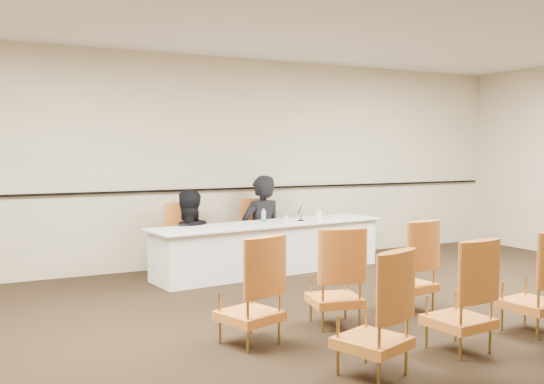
{
  "coord_description": "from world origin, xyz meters",
  "views": [
    {
      "loc": [
        -3.35,
        -4.18,
        1.67
      ],
      "look_at": [
        0.08,
        2.6,
        1.14
      ],
      "focal_mm": 40.0,
      "sensor_mm": 36.0,
      "label": 1
    }
  ],
  "objects": [
    {
      "name": "aud_chair_back_left",
      "position": [
        -0.71,
        -0.6,
        0.47
      ],
      "size": [
        0.64,
        0.64,
        0.95
      ],
      "primitive_type": null,
      "rotation": [
        0.0,
        0.0,
        0.34
      ],
      "color": "#AB4B1E",
      "rests_on": "ground"
    },
    {
      "name": "aud_chair_front_left",
      "position": [
        -1.22,
        0.47,
        0.47
      ],
      "size": [
        0.63,
        0.63,
        0.95
      ],
      "primitive_type": null,
      "rotation": [
        0.0,
        0.0,
        0.3
      ],
      "color": "#AB4B1E",
      "rests_on": "ground"
    },
    {
      "name": "aud_chair_back_mid",
      "position": [
        0.25,
        -0.47,
        0.47
      ],
      "size": [
        0.54,
        0.54,
        0.95
      ],
      "primitive_type": null,
      "rotation": [
        0.0,
        0.0,
        0.09
      ],
      "color": "#AB4B1E",
      "rests_on": "ground"
    },
    {
      "name": "panelist_second_chair",
      "position": [
        -0.73,
        3.53,
        0.47
      ],
      "size": [
        0.56,
        0.56,
        0.95
      ],
      "primitive_type": null,
      "rotation": [
        0.0,
        0.0,
        0.12
      ],
      "color": "#AB4B1E",
      "rests_on": "ground"
    },
    {
      "name": "aud_chair_front_mid",
      "position": [
        -0.27,
        0.6,
        0.47
      ],
      "size": [
        0.6,
        0.6,
        0.95
      ],
      "primitive_type": null,
      "rotation": [
        0.0,
        0.0,
        -0.22
      ],
      "color": "#AB4B1E",
      "rests_on": "ground"
    },
    {
      "name": "panelist_second",
      "position": [
        -0.73,
        3.53,
        0.32
      ],
      "size": [
        0.84,
        0.69,
        1.63
      ],
      "primitive_type": "imported",
      "rotation": [
        0.0,
        0.0,
        3.05
      ],
      "color": "black",
      "rests_on": "ground"
    },
    {
      "name": "drinking_glass",
      "position": [
        0.51,
        3.05,
        0.72
      ],
      "size": [
        0.08,
        0.08,
        0.1
      ],
      "primitive_type": "cylinder",
      "rotation": [
        0.0,
        0.0,
        -0.31
      ],
      "color": "silver",
      "rests_on": "panel_table"
    },
    {
      "name": "coffee_cup",
      "position": [
        1.05,
        3.08,
        0.74
      ],
      "size": [
        0.1,
        0.1,
        0.13
      ],
      "primitive_type": "cylinder",
      "rotation": [
        0.0,
        0.0,
        0.18
      ],
      "color": "white",
      "rests_on": "panel_table"
    },
    {
      "name": "floor",
      "position": [
        0.0,
        0.0,
        0.0
      ],
      "size": [
        10.0,
        10.0,
        0.0
      ],
      "primitive_type": "plane",
      "color": "black",
      "rests_on": "ground"
    },
    {
      "name": "microphone",
      "position": [
        0.78,
        3.1,
        0.8
      ],
      "size": [
        0.13,
        0.2,
        0.25
      ],
      "primitive_type": null,
      "rotation": [
        0.0,
        0.0,
        -0.26
      ],
      "color": "black",
      "rests_on": "panel_table"
    },
    {
      "name": "papers",
      "position": [
        0.74,
        3.08,
        0.68
      ],
      "size": [
        0.3,
        0.22,
        0.0
      ],
      "primitive_type": "cube",
      "rotation": [
        0.0,
        0.0,
        -0.01
      ],
      "color": "white",
      "rests_on": "panel_table"
    },
    {
      "name": "panelist_main_chair",
      "position": [
        0.45,
        3.67,
        0.47
      ],
      "size": [
        0.56,
        0.56,
        0.95
      ],
      "primitive_type": null,
      "rotation": [
        0.0,
        0.0,
        0.12
      ],
      "color": "#AB4B1E",
      "rests_on": "ground"
    },
    {
      "name": "wall_rail",
      "position": [
        0.0,
        3.96,
        1.1
      ],
      "size": [
        9.8,
        0.04,
        0.03
      ],
      "primitive_type": "cube",
      "color": "black",
      "rests_on": "wall_back"
    },
    {
      "name": "panelist_main",
      "position": [
        0.45,
        3.67,
        0.4
      ],
      "size": [
        0.71,
        0.52,
        1.81
      ],
      "primitive_type": "imported",
      "rotation": [
        0.0,
        0.0,
        3.29
      ],
      "color": "black",
      "rests_on": "ground"
    },
    {
      "name": "aud_chair_front_right",
      "position": [
        0.73,
        0.74,
        0.47
      ],
      "size": [
        0.57,
        0.57,
        0.95
      ],
      "primitive_type": null,
      "rotation": [
        0.0,
        0.0,
        0.14
      ],
      "color": "#AB4B1E",
      "rests_on": "ground"
    },
    {
      "name": "wall_back",
      "position": [
        0.0,
        4.0,
        1.5
      ],
      "size": [
        10.0,
        0.04,
        3.0
      ],
      "primitive_type": "cube",
      "color": "beige",
      "rests_on": "ground"
    },
    {
      "name": "aud_chair_back_right",
      "position": [
        1.25,
        -0.37,
        0.47
      ],
      "size": [
        0.56,
        0.56,
        0.95
      ],
      "primitive_type": null,
      "rotation": [
        0.0,
        0.0,
        0.12
      ],
      "color": "#AB4B1E",
      "rests_on": "ground"
    },
    {
      "name": "water_bottle",
      "position": [
        0.16,
        3.01,
        0.78
      ],
      "size": [
        0.08,
        0.08,
        0.21
      ],
      "primitive_type": null,
      "rotation": [
        0.0,
        0.0,
        -0.23
      ],
      "color": "teal",
      "rests_on": "panel_table"
    },
    {
      "name": "panel_table",
      "position": [
        0.31,
        3.13,
        0.34
      ],
      "size": [
        3.44,
        1.18,
        0.67
      ],
      "primitive_type": null,
      "rotation": [
        0.0,
        0.0,
        0.12
      ],
      "color": "silver",
      "rests_on": "ground"
    }
  ]
}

